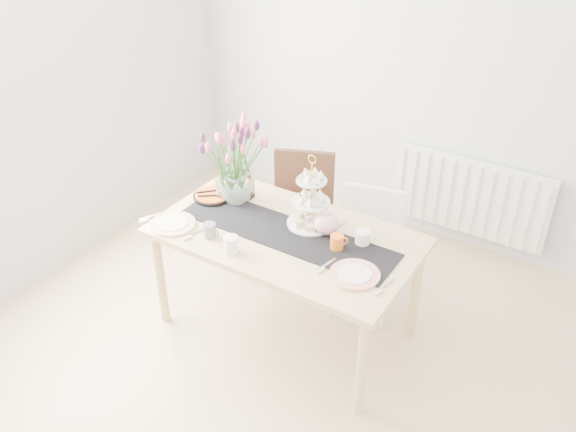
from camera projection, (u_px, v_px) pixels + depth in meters
The scene contains 16 objects.
room_shell at pixel (245, 213), 2.87m from camera, with size 4.50×4.50×4.50m.
radiator at pixel (470, 197), 4.66m from camera, with size 1.20×0.08×0.60m, color white.
dining_table at pixel (286, 244), 3.74m from camera, with size 1.60×0.90×0.75m.
chair_brown at pixel (302, 204), 4.44m from camera, with size 0.58×0.58×0.89m.
chair_white at pixel (369, 241), 4.10m from camera, with size 0.50×0.50×0.84m.
table_runner at pixel (286, 233), 3.70m from camera, with size 1.40×0.35×0.01m, color black.
tulip_vase at pixel (233, 149), 3.85m from camera, with size 0.67×0.67×0.57m.
cake_stand at pixel (311, 208), 3.71m from camera, with size 0.29×0.29×0.43m.
teapot at pixel (326, 223), 3.65m from camera, with size 0.24×0.20×0.16m, color silver, non-canonical shape.
cream_jug at pixel (363, 237), 3.58m from camera, with size 0.09×0.09×0.09m, color white.
tart_tin at pixel (213, 196), 4.05m from camera, with size 0.26×0.26×0.03m.
mug_grey at pixel (210, 230), 3.65m from camera, with size 0.08×0.08×0.09m, color slate.
mug_white at pixel (231, 244), 3.52m from camera, with size 0.08×0.08×0.10m, color white.
mug_orange at pixel (337, 242), 3.54m from camera, with size 0.08×0.08×0.09m, color orange.
plate_left at pixel (173, 224), 3.78m from camera, with size 0.28×0.28×0.01m, color white.
plate_right at pixel (355, 275), 3.35m from camera, with size 0.28×0.28×0.01m, color silver.
Camera 1 is at (1.47, -1.94, 2.83)m, focal length 38.00 mm.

